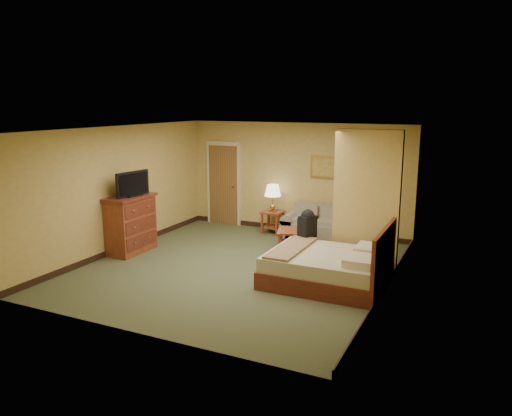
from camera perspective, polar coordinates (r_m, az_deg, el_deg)
The scene contains 17 objects.
floor at distance 9.50m, azimuth -2.00°, elevation -6.84°, with size 6.00×6.00×0.00m, color #495034.
ceiling at distance 9.00m, azimuth -2.12°, elevation 9.02°, with size 6.00×6.00×0.00m, color white.
back_wall at distance 11.86m, azimuth 4.62°, elevation 3.42°, with size 5.50×0.02×2.60m, color tan.
left_wall at distance 10.69m, azimuth -15.28°, elevation 2.07°, with size 0.02×6.00×2.60m, color tan.
right_wall at distance 8.29m, azimuth 15.08°, elevation -0.74°, with size 0.02×6.00×2.60m, color tan.
partition at distance 9.29m, azimuth 12.50°, elevation 0.75°, with size 1.20×0.15×2.60m, color tan.
door at distance 12.68m, azimuth -3.72°, elevation 2.78°, with size 0.94×0.16×2.10m.
baseboard at distance 12.10m, azimuth 4.51°, elevation -2.40°, with size 5.50×0.02×0.12m, color black.
loveseat at distance 11.44m, azimuth 7.03°, elevation -2.30°, with size 1.55×0.72×0.78m.
side_table at distance 11.89m, azimuth 1.90°, elevation -1.22°, with size 0.47×0.47×0.52m.
table_lamp at distance 11.76m, azimuth 1.93°, elevation 1.94°, with size 0.39×0.39×0.64m.
coffee_table at distance 10.55m, azimuth 4.38°, elevation -3.15°, with size 0.85×0.85×0.43m.
wall_picture at distance 11.57m, azimuth 7.84°, elevation 4.63°, with size 0.67×0.04×0.52m.
dresser at distance 10.61m, azimuth -14.11°, elevation -1.77°, with size 0.59×1.12×1.20m.
tv at distance 10.39m, azimuth -13.92°, elevation 2.62°, with size 0.26×0.83×0.51m.
bed at distance 8.67m, azimuth 8.50°, elevation -6.76°, with size 2.00×1.70×1.10m.
backpack at distance 9.48m, azimuth 5.91°, elevation -1.70°, with size 0.32×0.38×0.55m.
Camera 1 is at (4.14, -7.97, 3.08)m, focal length 35.00 mm.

